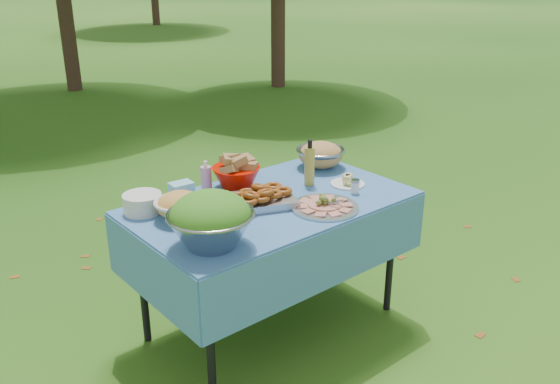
% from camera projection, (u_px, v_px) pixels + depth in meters
% --- Properties ---
extents(ground, '(80.00, 80.00, 0.00)m').
position_uv_depth(ground, '(272.00, 323.00, 3.39)').
color(ground, '#0C380A').
rests_on(ground, ground).
extents(picnic_table, '(1.46, 0.86, 0.76)m').
position_uv_depth(picnic_table, '(272.00, 265.00, 3.25)').
color(picnic_table, '#75B8E0').
rests_on(picnic_table, ground).
extents(salad_bowl, '(0.47, 0.47, 0.25)m').
position_uv_depth(salad_bowl, '(211.00, 220.00, 2.59)').
color(salad_bowl, '#96979D').
rests_on(salad_bowl, picnic_table).
extents(pasta_bowl_white, '(0.25, 0.25, 0.14)m').
position_uv_depth(pasta_bowl_white, '(180.00, 205.00, 2.88)').
color(pasta_bowl_white, silver).
rests_on(pasta_bowl_white, picnic_table).
extents(plate_stack, '(0.21, 0.21, 0.10)m').
position_uv_depth(plate_stack, '(143.00, 203.00, 2.96)').
color(plate_stack, silver).
rests_on(plate_stack, picnic_table).
extents(wipes_box, '(0.12, 0.09, 0.11)m').
position_uv_depth(wipes_box, '(182.00, 192.00, 3.08)').
color(wipes_box, '#85CCE1').
rests_on(wipes_box, picnic_table).
extents(sanitizer_bottle, '(0.06, 0.06, 0.17)m').
position_uv_depth(sanitizer_bottle, '(206.00, 176.00, 3.22)').
color(sanitizer_bottle, pink).
rests_on(sanitizer_bottle, picnic_table).
extents(bread_bowl, '(0.29, 0.29, 0.18)m').
position_uv_depth(bread_bowl, '(236.00, 172.00, 3.27)').
color(bread_bowl, red).
rests_on(bread_bowl, picnic_table).
extents(pasta_bowl_steel, '(0.37, 0.37, 0.15)m').
position_uv_depth(pasta_bowl_steel, '(321.00, 154.00, 3.59)').
color(pasta_bowl_steel, '#96979D').
rests_on(pasta_bowl_steel, picnic_table).
extents(fried_tray, '(0.42, 0.36, 0.08)m').
position_uv_depth(fried_tray, '(261.00, 197.00, 3.05)').
color(fried_tray, '#A6A5A9').
rests_on(fried_tray, picnic_table).
extents(charcuterie_platter, '(0.45, 0.45, 0.08)m').
position_uv_depth(charcuterie_platter, '(325.00, 201.00, 3.01)').
color(charcuterie_platter, silver).
rests_on(charcuterie_platter, picnic_table).
extents(oil_bottle, '(0.06, 0.06, 0.26)m').
position_uv_depth(oil_bottle, '(310.00, 162.00, 3.29)').
color(oil_bottle, gold).
rests_on(oil_bottle, picnic_table).
extents(cheese_plate, '(0.25, 0.25, 0.05)m').
position_uv_depth(cheese_plate, '(348.00, 180.00, 3.32)').
color(cheese_plate, silver).
rests_on(cheese_plate, picnic_table).
extents(shaker, '(0.06, 0.06, 0.08)m').
position_uv_depth(shaker, '(355.00, 186.00, 3.20)').
color(shaker, white).
rests_on(shaker, picnic_table).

